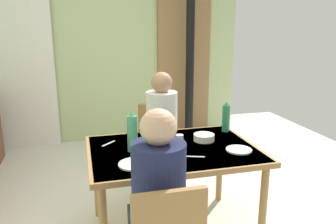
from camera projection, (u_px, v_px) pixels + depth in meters
The scene contains 19 objects.
wall_back at pixel (100, 41), 4.68m from camera, with size 4.07×0.10×2.86m, color #B5C78D.
door_wooden at pixel (184, 70), 5.01m from camera, with size 0.80×0.05×2.00m, color olive.
stove_pipe_column at pixel (190, 41), 4.65m from camera, with size 0.12×0.12×2.86m, color black.
curtain_panel at pixel (18, 60), 4.38m from camera, with size 0.90×0.03×2.40m, color white.
dining_table at pixel (173, 157), 2.58m from camera, with size 1.28×0.92×0.72m.
chair_far_diner at pixel (159, 141), 3.40m from camera, with size 0.40×0.40×0.87m.
person_near_diner at pixel (158, 185), 1.84m from camera, with size 0.30×0.37×0.77m.
person_far_diner at pixel (162, 118), 3.20m from camera, with size 0.30×0.37×0.77m.
water_bottle_green_near at pixel (132, 132), 2.47m from camera, with size 0.08×0.08×0.31m.
water_bottle_green_far at pixel (226, 117), 2.94m from camera, with size 0.07×0.07×0.27m.
serving_bowl_center at pixel (204, 137), 2.72m from camera, with size 0.17×0.17×0.06m, color #EEE3CD.
dinner_plate_near_left at pixel (239, 150), 2.51m from camera, with size 0.19×0.19×0.01m, color white.
dinner_plate_near_right at pixel (158, 143), 2.65m from camera, with size 0.22×0.22×0.01m, color white.
dinner_plate_far_center at pixel (135, 164), 2.25m from camera, with size 0.23×0.23×0.01m, color white.
drinking_glass_by_near_diner at pixel (167, 131), 2.81m from camera, with size 0.06×0.06×0.10m, color silver.
drinking_glass_by_far_diner at pixel (169, 152), 2.37m from camera, with size 0.06×0.06×0.09m, color silver.
drinking_glass_spare_center at pixel (180, 141), 2.57m from camera, with size 0.06×0.06×0.10m, color silver.
cutlery_knife_near at pixel (109, 144), 2.65m from camera, with size 0.15×0.02×0.00m, color silver.
cutlery_fork_near at pixel (194, 157), 2.39m from camera, with size 0.15×0.02×0.00m, color silver.
Camera 1 is at (-0.30, -2.36, 1.63)m, focal length 35.65 mm.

